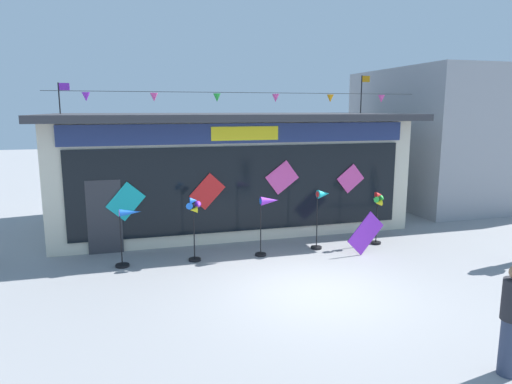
# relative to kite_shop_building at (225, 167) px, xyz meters

# --- Properties ---
(ground_plane) EXTENTS (80.00, 80.00, 0.00)m
(ground_plane) POSITION_rel_kite_shop_building_xyz_m (0.52, -6.73, -1.87)
(ground_plane) COLOR gray
(kite_shop_building) EXTENTS (11.17, 6.43, 5.04)m
(kite_shop_building) POSITION_rel_kite_shop_building_xyz_m (0.00, 0.00, 0.00)
(kite_shop_building) COLOR beige
(kite_shop_building) RESTS_ON ground_plane
(wind_spinner_far_left) EXTENTS (0.68, 0.34, 1.45)m
(wind_spinner_far_left) POSITION_rel_kite_shop_building_xyz_m (-3.29, -4.04, -0.89)
(wind_spinner_far_left) COLOR black
(wind_spinner_far_left) RESTS_ON ground_plane
(wind_spinner_left) EXTENTS (0.40, 0.31, 1.67)m
(wind_spinner_left) POSITION_rel_kite_shop_building_xyz_m (-1.67, -4.11, -0.73)
(wind_spinner_left) COLOR black
(wind_spinner_left) RESTS_ON ground_plane
(wind_spinner_center_left) EXTENTS (0.63, 0.29, 1.60)m
(wind_spinner_center_left) POSITION_rel_kite_shop_building_xyz_m (0.26, -4.14, -0.64)
(wind_spinner_center_left) COLOR black
(wind_spinner_center_left) RESTS_ON ground_plane
(wind_spinner_center_right) EXTENTS (0.52, 0.31, 1.67)m
(wind_spinner_center_right) POSITION_rel_kite_shop_building_xyz_m (1.87, -3.98, -0.66)
(wind_spinner_center_right) COLOR black
(wind_spinner_center_right) RESTS_ON ground_plane
(wind_spinner_right) EXTENTS (0.41, 0.30, 1.54)m
(wind_spinner_right) POSITION_rel_kite_shop_building_xyz_m (3.59, -4.04, -0.81)
(wind_spinner_right) COLOR black
(wind_spinner_right) RESTS_ON ground_plane
(person_near_camera) EXTENTS (0.34, 0.34, 1.68)m
(person_near_camera) POSITION_rel_kite_shop_building_xyz_m (2.00, -10.43, -1.01)
(person_near_camera) COLOR #333D56
(person_near_camera) RESTS_ON ground_plane
(display_kite_on_ground) EXTENTS (1.14, 0.19, 1.14)m
(display_kite_on_ground) POSITION_rel_kite_shop_building_xyz_m (2.82, -4.75, -1.29)
(display_kite_on_ground) COLOR purple
(display_kite_on_ground) RESTS_ON ground_plane
(neighbour_building) EXTENTS (7.05, 6.73, 5.42)m
(neighbour_building) POSITION_rel_kite_shop_building_xyz_m (10.40, 1.03, 0.84)
(neighbour_building) COLOR #99999E
(neighbour_building) RESTS_ON ground_plane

